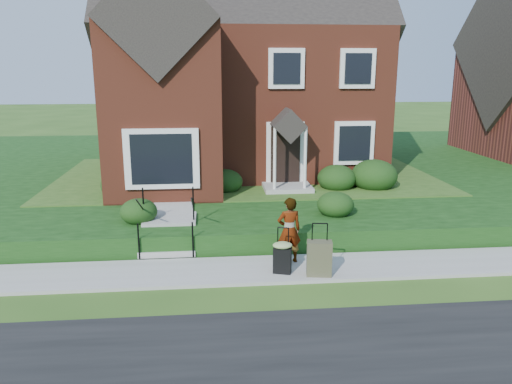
{
  "coord_description": "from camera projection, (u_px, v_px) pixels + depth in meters",
  "views": [
    {
      "loc": [
        -1.42,
        -10.77,
        4.57
      ],
      "look_at": [
        -0.19,
        2.0,
        1.41
      ],
      "focal_mm": 35.0,
      "sensor_mm": 36.0,
      "label": 1
    }
  ],
  "objects": [
    {
      "name": "front_steps",
      "position": [
        169.0,
        230.0,
        13.08
      ],
      "size": [
        1.4,
        2.02,
        1.5
      ],
      "color": "#9E9B93",
      "rests_on": "ground"
    },
    {
      "name": "suitcase_olive",
      "position": [
        319.0,
        258.0,
        11.11
      ],
      "size": [
        0.6,
        0.39,
        1.2
      ],
      "rotation": [
        0.0,
        0.0,
        -0.16
      ],
      "color": "#4B4A32",
      "rests_on": "sidewalk"
    },
    {
      "name": "walkway",
      "position": [
        176.0,
        195.0,
        16.09
      ],
      "size": [
        1.2,
        6.0,
        0.06
      ],
      "primitive_type": "cube",
      "color": "#9E9B93",
      "rests_on": "terrace"
    },
    {
      "name": "sidewalk",
      "position": [
        272.0,
        269.0,
        11.63
      ],
      "size": [
        60.0,
        1.6,
        0.08
      ],
      "primitive_type": "cube",
      "color": "#9E9B93",
      "rests_on": "ground"
    },
    {
      "name": "foundation_shrubs",
      "position": [
        263.0,
        180.0,
        16.11
      ],
      "size": [
        9.84,
        4.48,
        1.12
      ],
      "color": "black",
      "rests_on": "terrace"
    },
    {
      "name": "terrace",
      "position": [
        329.0,
        167.0,
        22.47
      ],
      "size": [
        44.0,
        20.0,
        0.6
      ],
      "primitive_type": "cube",
      "color": "#12350E",
      "rests_on": "ground"
    },
    {
      "name": "ground",
      "position": [
        272.0,
        271.0,
        11.64
      ],
      "size": [
        120.0,
        120.0,
        0.0
      ],
      "primitive_type": "plane",
      "color": "#2D5119",
      "rests_on": "ground"
    },
    {
      "name": "woman",
      "position": [
        289.0,
        230.0,
        11.79
      ],
      "size": [
        0.63,
        0.46,
        1.59
      ],
      "primitive_type": "imported",
      "rotation": [
        0.0,
        0.0,
        3.29
      ],
      "color": "#999999",
      "rests_on": "sidewalk"
    },
    {
      "name": "main_house",
      "position": [
        237.0,
        51.0,
        19.65
      ],
      "size": [
        10.4,
        10.2,
        9.4
      ],
      "color": "brown",
      "rests_on": "terrace"
    },
    {
      "name": "suitcase_black",
      "position": [
        282.0,
        256.0,
        11.23
      ],
      "size": [
        0.53,
        0.47,
        1.07
      ],
      "rotation": [
        0.0,
        0.0,
        -0.3
      ],
      "color": "black",
      "rests_on": "sidewalk"
    }
  ]
}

